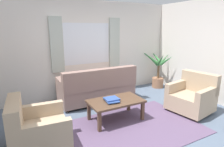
{
  "coord_description": "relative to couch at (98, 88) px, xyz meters",
  "views": [
    {
      "loc": [
        -1.87,
        -2.68,
        1.87
      ],
      "look_at": [
        -0.04,
        0.7,
        0.94
      ],
      "focal_mm": 30.22,
      "sensor_mm": 36.0,
      "label": 1
    }
  ],
  "objects": [
    {
      "name": "potted_plant",
      "position": [
        2.19,
        0.23,
        0.16
      ],
      "size": [
        1.05,
        1.13,
        1.19
      ],
      "color": "#9E6B4C",
      "rests_on": "ground_plane"
    },
    {
      "name": "armchair_right",
      "position": [
        1.66,
        -1.54,
        -0.01
      ],
      "size": [
        0.94,
        0.96,
        0.88
      ],
      "rotation": [
        0.0,
        0.0,
        -1.41
      ],
      "color": "tan",
      "rests_on": "ground_plane"
    },
    {
      "name": "book_stack_on_table",
      "position": [
        -0.19,
        -1.11,
        0.11
      ],
      "size": [
        0.3,
        0.37,
        0.07
      ],
      "color": "#2D2D33",
      "rests_on": "coffee_table"
    },
    {
      "name": "couch",
      "position": [
        0.0,
        0.0,
        0.0
      ],
      "size": [
        1.9,
        0.82,
        0.92
      ],
      "rotation": [
        0.0,
        0.0,
        3.14
      ],
      "color": "gray",
      "rests_on": "ground_plane"
    },
    {
      "name": "armchair_left",
      "position": [
        -1.65,
        -1.43,
        -0.01
      ],
      "size": [
        0.88,
        0.9,
        0.88
      ],
      "rotation": [
        0.0,
        0.0,
        1.5
      ],
      "color": "tan",
      "rests_on": "ground_plane"
    },
    {
      "name": "window_with_curtains",
      "position": [
        0.01,
        0.63,
        1.08
      ],
      "size": [
        1.98,
        0.07,
        1.4
      ],
      "color": "white"
    },
    {
      "name": "wall_back",
      "position": [
        0.01,
        0.72,
        0.93
      ],
      "size": [
        5.32,
        0.12,
        2.6
      ],
      "primitive_type": "cube",
      "color": "silver",
      "rests_on": "ground_plane"
    },
    {
      "name": "ground_plane",
      "position": [
        0.01,
        -1.54,
        -0.37
      ],
      "size": [
        6.24,
        6.24,
        0.0
      ],
      "primitive_type": "plane",
      "color": "slate"
    },
    {
      "name": "area_rug",
      "position": [
        0.01,
        -1.54,
        -0.36
      ],
      "size": [
        2.62,
        1.74,
        0.01
      ],
      "primitive_type": "cube",
      "color": "#604C6B",
      "rests_on": "ground_plane"
    },
    {
      "name": "coffee_table",
      "position": [
        -0.09,
        -1.1,
        0.01
      ],
      "size": [
        1.1,
        0.64,
        0.44
      ],
      "color": "brown",
      "rests_on": "ground_plane"
    }
  ]
}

